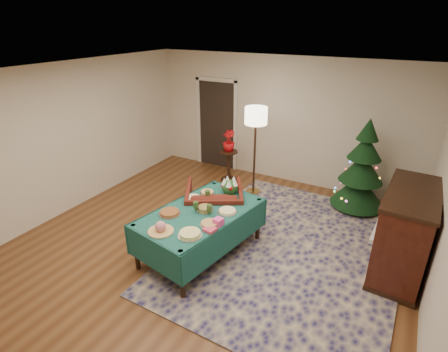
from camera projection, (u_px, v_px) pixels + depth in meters
The scene contains 24 objects.
room_shell at pixel (192, 181), 4.72m from camera, with size 7.00×7.00×7.00m.
doorway at pixel (217, 123), 8.30m from camera, with size 1.08×0.04×2.16m.
rug at pixel (290, 249), 5.55m from camera, with size 3.20×4.20×0.02m, color #16154F.
buffet_table at pixel (200, 220), 5.24m from camera, with size 1.45×2.09×0.75m.
platter_0 at pixel (161, 228), 4.65m from camera, with size 0.36×0.36×0.16m.
platter_1 at pixel (190, 234), 4.58m from camera, with size 0.33×0.33×0.06m.
platter_2 at pixel (170, 213), 5.09m from camera, with size 0.33×0.33×0.05m.
platter_3 at pixel (210, 224), 4.83m from camera, with size 0.28×0.28×0.04m.
platter_4 at pixel (193, 198), 5.50m from camera, with size 0.28×0.28×0.05m.
platter_5 at pixel (205, 209), 5.18m from camera, with size 0.25×0.25×0.07m.
platter_6 at pixel (227, 211), 5.14m from camera, with size 0.29×0.29×0.04m.
platter_7 at pixel (207, 192), 5.70m from camera, with size 0.24×0.24×0.04m.
goblet_0 at pixel (208, 195), 5.45m from camera, with size 0.08×0.08×0.17m.
goblet_1 at pixel (210, 210), 5.03m from camera, with size 0.08×0.08×0.17m.
goblet_2 at pixel (196, 207), 5.11m from camera, with size 0.08×0.08×0.17m.
napkin_stack at pixel (210, 229), 4.70m from camera, with size 0.15×0.15×0.04m, color #DA3C57.
gift_box at pixel (218, 222), 4.82m from camera, with size 0.12×0.12×0.10m, color #F54499.
centerpiece at pixel (230, 186), 5.67m from camera, with size 0.27×0.27×0.31m.
armchair at pixel (214, 206), 5.87m from camera, with size 0.92×0.86×0.94m, color #4C1810.
floor_lamp at pixel (256, 121), 6.76m from camera, with size 0.44×0.44×1.82m.
side_table at pixel (229, 166), 7.81m from camera, with size 0.39×0.39×0.70m.
potted_plant at pixel (229, 145), 7.61m from camera, with size 0.26×0.47×0.26m, color #B80D11.
christmas_tree at pixel (362, 170), 6.46m from camera, with size 1.08×1.08×1.78m.
piano at pixel (404, 233), 4.86m from camera, with size 0.77×1.51×1.27m.
Camera 1 is at (2.43, -3.54, 3.35)m, focal length 28.00 mm.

